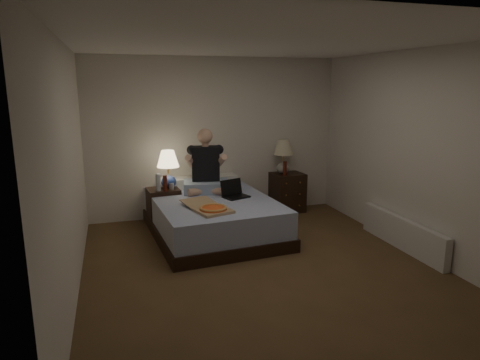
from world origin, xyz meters
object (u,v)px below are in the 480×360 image
object	(u,v)px
nightstand_right	(287,192)
pizza_box	(213,209)
bed	(213,216)
person	(206,161)
nightstand_left	(164,208)
lamp_left	(168,169)
lamp_right	(283,157)
beer_bottle_left	(165,183)
soda_can	(172,187)
laptop	(236,189)
water_bottle	(158,182)
beer_bottle_right	(285,168)
radiator	(402,233)

from	to	relation	value
nightstand_right	pizza_box	distance (m)	2.14
bed	person	distance (m)	0.83
nightstand_left	lamp_left	size ratio (longest dim) A/B	1.04
lamp_right	beer_bottle_left	world-z (taller)	lamp_right
lamp_left	soda_can	distance (m)	0.26
nightstand_left	laptop	bearing A→B (deg)	-36.13
water_bottle	laptop	size ratio (longest dim) A/B	0.74
beer_bottle_right	pizza_box	bearing A→B (deg)	-139.30
bed	pizza_box	xyz separation A→B (m)	(-0.14, -0.65, 0.30)
bed	beer_bottle_right	bearing A→B (deg)	20.50
beer_bottle_right	radiator	xyz separation A→B (m)	(0.86, -1.87, -0.56)
bed	soda_can	distance (m)	0.75
bed	lamp_right	world-z (taller)	lamp_right
soda_can	person	size ratio (longest dim) A/B	0.11
lamp_right	person	distance (m)	1.42
lamp_left	radiator	distance (m)	3.33
radiator	pizza_box	bearing A→B (deg)	165.95
soda_can	beer_bottle_right	xyz separation A→B (m)	(1.86, 0.23, 0.12)
beer_bottle_left	beer_bottle_right	distance (m)	1.98
soda_can	bed	bearing A→B (deg)	-38.64
lamp_right	bed	bearing A→B (deg)	-151.11
beer_bottle_left	beer_bottle_right	size ratio (longest dim) A/B	1.00
nightstand_left	beer_bottle_left	size ratio (longest dim) A/B	2.54
soda_can	pizza_box	world-z (taller)	soda_can
bed	nightstand_right	world-z (taller)	nightstand_right
lamp_left	person	distance (m)	0.56
pizza_box	nightstand_right	bearing A→B (deg)	24.87
soda_can	person	world-z (taller)	person
laptop	pizza_box	distance (m)	0.76
water_bottle	nightstand_left	bearing A→B (deg)	56.84
nightstand_left	lamp_right	size ratio (longest dim) A/B	1.04
beer_bottle_left	person	bearing A→B (deg)	4.43
laptop	water_bottle	bearing A→B (deg)	136.55
person	radiator	distance (m)	2.86
radiator	lamp_right	bearing A→B (deg)	112.96
pizza_box	radiator	distance (m)	2.45
bed	beer_bottle_left	distance (m)	0.83
nightstand_left	bed	bearing A→B (deg)	-45.14
pizza_box	person	bearing A→B (deg)	66.00
nightstand_left	radiator	xyz separation A→B (m)	(2.84, -1.75, -0.09)
nightstand_left	nightstand_right	size ratio (longest dim) A/B	0.91
radiator	soda_can	bearing A→B (deg)	148.93
nightstand_right	lamp_right	distance (m)	0.61
soda_can	beer_bottle_left	xyz separation A→B (m)	(-0.10, -0.05, 0.06)
lamp_right	beer_bottle_right	bearing A→B (deg)	-98.58
water_bottle	pizza_box	bearing A→B (deg)	-62.11
pizza_box	soda_can	bearing A→B (deg)	92.81
nightstand_right	person	bearing A→B (deg)	-171.40
lamp_right	water_bottle	bearing A→B (deg)	-170.18
lamp_right	water_bottle	size ratio (longest dim) A/B	2.24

